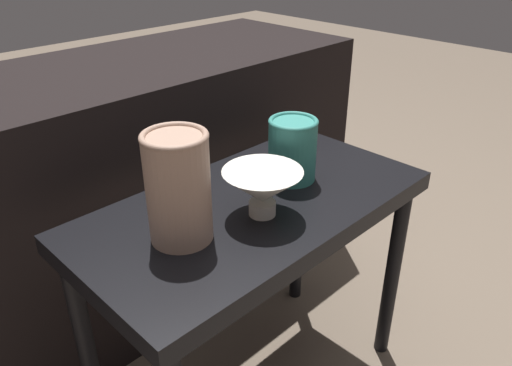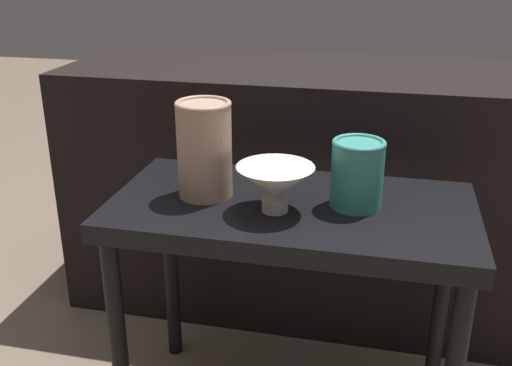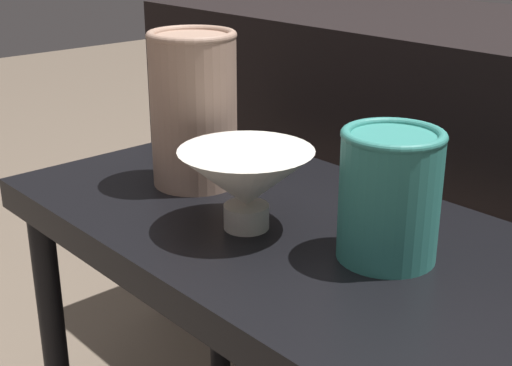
% 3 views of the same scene
% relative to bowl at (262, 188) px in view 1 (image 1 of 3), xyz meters
% --- Properties ---
extents(table, '(0.73, 0.38, 0.54)m').
position_rel_bowl_xyz_m(table, '(0.02, 0.05, -0.13)').
color(table, black).
rests_on(table, ground_plane).
extents(couch_backdrop, '(1.43, 0.50, 0.71)m').
position_rel_bowl_xyz_m(couch_backdrop, '(0.02, 0.58, -0.24)').
color(couch_backdrop, black).
rests_on(couch_backdrop, ground_plane).
extents(bowl, '(0.15, 0.15, 0.09)m').
position_rel_bowl_xyz_m(bowl, '(0.00, 0.00, 0.00)').
color(bowl, silver).
rests_on(bowl, table).
extents(vase_textured_left, '(0.11, 0.11, 0.20)m').
position_rel_bowl_xyz_m(vase_textured_left, '(-0.16, 0.04, 0.04)').
color(vase_textured_left, tan).
rests_on(vase_textured_left, table).
extents(vase_colorful_right, '(0.10, 0.10, 0.14)m').
position_rel_bowl_xyz_m(vase_colorful_right, '(0.15, 0.06, 0.01)').
color(vase_colorful_right, teal).
rests_on(vase_colorful_right, table).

